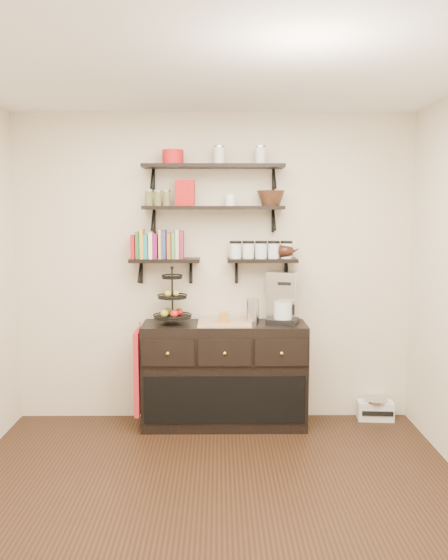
% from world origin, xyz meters
% --- Properties ---
extents(floor, '(3.50, 3.50, 0.00)m').
position_xyz_m(floor, '(0.00, 0.00, 0.00)').
color(floor, black).
rests_on(floor, ground).
extents(ceiling, '(3.50, 3.50, 0.02)m').
position_xyz_m(ceiling, '(0.00, 0.00, 2.70)').
color(ceiling, white).
rests_on(ceiling, back_wall).
extents(back_wall, '(3.50, 0.02, 2.70)m').
position_xyz_m(back_wall, '(0.00, 1.75, 1.35)').
color(back_wall, beige).
rests_on(back_wall, ground).
extents(shelf_top, '(1.20, 0.27, 0.23)m').
position_xyz_m(shelf_top, '(0.00, 1.62, 2.23)').
color(shelf_top, black).
rests_on(shelf_top, back_wall).
extents(shelf_mid, '(1.20, 0.27, 0.23)m').
position_xyz_m(shelf_mid, '(0.00, 1.62, 1.88)').
color(shelf_mid, black).
rests_on(shelf_mid, back_wall).
extents(shelf_low_left, '(0.60, 0.25, 0.23)m').
position_xyz_m(shelf_low_left, '(-0.42, 1.63, 1.43)').
color(shelf_low_left, black).
rests_on(shelf_low_left, back_wall).
extents(shelf_low_right, '(0.60, 0.25, 0.23)m').
position_xyz_m(shelf_low_right, '(0.42, 1.63, 1.43)').
color(shelf_low_right, black).
rests_on(shelf_low_right, back_wall).
extents(cookbooks, '(0.43, 0.15, 0.26)m').
position_xyz_m(cookbooks, '(-0.47, 1.63, 1.57)').
color(cookbooks, '#B2111F').
rests_on(cookbooks, shelf_low_left).
extents(glass_canisters, '(0.54, 0.10, 0.13)m').
position_xyz_m(glass_canisters, '(0.41, 1.63, 1.51)').
color(glass_canisters, silver).
rests_on(glass_canisters, shelf_low_right).
extents(sideboard, '(1.40, 0.50, 0.92)m').
position_xyz_m(sideboard, '(0.09, 1.51, 0.45)').
color(sideboard, black).
rests_on(sideboard, floor).
extents(fruit_stand, '(0.32, 0.32, 0.47)m').
position_xyz_m(fruit_stand, '(-0.35, 1.52, 1.06)').
color(fruit_stand, black).
rests_on(fruit_stand, sideboard).
extents(candle, '(0.08, 0.08, 0.08)m').
position_xyz_m(candle, '(0.09, 1.51, 0.96)').
color(candle, '#A06425').
rests_on(candle, sideboard).
extents(coffee_maker, '(0.30, 0.30, 0.45)m').
position_xyz_m(coffee_maker, '(0.59, 1.55, 1.11)').
color(coffee_maker, black).
rests_on(coffee_maker, sideboard).
extents(thermal_carafe, '(0.11, 0.11, 0.22)m').
position_xyz_m(thermal_carafe, '(0.33, 1.49, 1.01)').
color(thermal_carafe, silver).
rests_on(thermal_carafe, sideboard).
extents(apron, '(0.04, 0.30, 0.71)m').
position_xyz_m(apron, '(-0.64, 1.41, 0.51)').
color(apron, '#AE1F12').
rests_on(apron, sideboard).
extents(radio, '(0.32, 0.22, 0.19)m').
position_xyz_m(radio, '(1.44, 1.63, 0.09)').
color(radio, silver).
rests_on(radio, floor).
extents(recipe_box, '(0.17, 0.08, 0.22)m').
position_xyz_m(recipe_box, '(-0.24, 1.61, 2.01)').
color(recipe_box, red).
rests_on(recipe_box, shelf_mid).
extents(walnut_bowl, '(0.24, 0.24, 0.13)m').
position_xyz_m(walnut_bowl, '(0.49, 1.61, 1.96)').
color(walnut_bowl, black).
rests_on(walnut_bowl, shelf_mid).
extents(ramekins, '(0.09, 0.09, 0.10)m').
position_xyz_m(ramekins, '(0.14, 1.61, 1.95)').
color(ramekins, white).
rests_on(ramekins, shelf_mid).
extents(teapot, '(0.22, 0.19, 0.15)m').
position_xyz_m(teapot, '(0.62, 1.63, 1.52)').
color(teapot, black).
rests_on(teapot, shelf_low_right).
extents(red_pot, '(0.18, 0.18, 0.12)m').
position_xyz_m(red_pot, '(-0.34, 1.61, 2.31)').
color(red_pot, red).
rests_on(red_pot, shelf_top).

